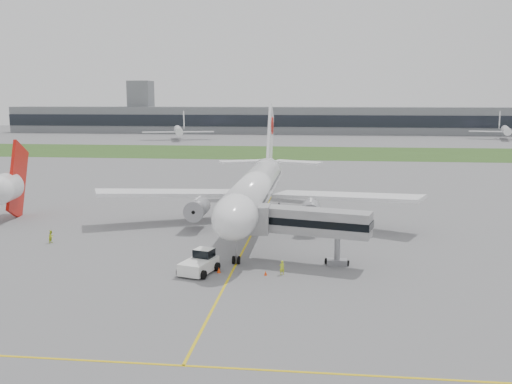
# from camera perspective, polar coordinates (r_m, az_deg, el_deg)

# --- Properties ---
(ground) EXTENTS (600.00, 600.00, 0.00)m
(ground) POSITION_cam_1_polar(r_m,az_deg,el_deg) (79.17, -0.38, -4.13)
(ground) COLOR gray
(ground) RESTS_ON ground
(apron_markings) EXTENTS (70.00, 70.00, 0.04)m
(apron_markings) POSITION_cam_1_polar(r_m,az_deg,el_deg) (74.36, -0.85, -5.02)
(apron_markings) COLOR yellow
(apron_markings) RESTS_ON ground
(grass_strip) EXTENTS (600.00, 50.00, 0.02)m
(grass_strip) POSITION_cam_1_polar(r_m,az_deg,el_deg) (197.52, 3.83, 3.96)
(grass_strip) COLOR #324F1D
(grass_strip) RESTS_ON ground
(terminal_building) EXTENTS (320.00, 22.30, 14.00)m
(terminal_building) POSITION_cam_1_polar(r_m,az_deg,el_deg) (306.66, 4.85, 7.16)
(terminal_building) COLOR gray
(terminal_building) RESTS_ON ground
(control_tower) EXTENTS (12.00, 12.00, 56.00)m
(control_tower) POSITION_cam_1_polar(r_m,az_deg,el_deg) (324.55, -11.34, 5.90)
(control_tower) COLOR gray
(control_tower) RESTS_ON ground
(airliner) EXTENTS (48.13, 53.95, 17.88)m
(airliner) POSITION_cam_1_polar(r_m,az_deg,el_deg) (82.83, 0.02, 0.46)
(airliner) COLOR white
(airliner) RESTS_ON ground
(pushback_tug) EXTENTS (4.20, 5.24, 2.40)m
(pushback_tug) POSITION_cam_1_polar(r_m,az_deg,el_deg) (61.67, -5.61, -7.03)
(pushback_tug) COLOR white
(pushback_tug) RESTS_ON ground
(jet_bridge) EXTENTS (14.08, 6.18, 6.43)m
(jet_bridge) POSITION_cam_1_polar(r_m,az_deg,el_deg) (64.17, 4.89, -3.00)
(jet_bridge) COLOR #A6A5A8
(jet_bridge) RESTS_ON ground
(safety_cone_left) EXTENTS (0.42, 0.42, 0.58)m
(safety_cone_left) POSITION_cam_1_polar(r_m,az_deg,el_deg) (61.64, -3.73, -7.80)
(safety_cone_left) COLOR #FF430D
(safety_cone_left) RESTS_ON ground
(safety_cone_right) EXTENTS (0.35, 0.35, 0.48)m
(safety_cone_right) POSITION_cam_1_polar(r_m,az_deg,el_deg) (60.66, 0.96, -8.12)
(safety_cone_right) COLOR #FF430D
(safety_cone_right) RESTS_ON ground
(ground_crew_near) EXTENTS (0.68, 0.61, 1.57)m
(ground_crew_near) POSITION_cam_1_polar(r_m,az_deg,el_deg) (60.76, 2.61, -7.56)
(ground_crew_near) COLOR #D2EA27
(ground_crew_near) RESTS_ON ground
(ground_crew_far) EXTENTS (0.77, 0.91, 1.67)m
(ground_crew_far) POSITION_cam_1_polar(r_m,az_deg,el_deg) (78.29, -19.79, -4.22)
(ground_crew_far) COLOR #CAE225
(ground_crew_far) RESTS_ON ground
(neighbor_aircraft) EXTENTS (5.87, 15.85, 12.81)m
(neighbor_aircraft) POSITION_cam_1_polar(r_m,az_deg,el_deg) (93.35, -24.15, 0.28)
(neighbor_aircraft) COLOR red
(neighbor_aircraft) RESTS_ON ground
(distant_aircraft_left) EXTENTS (38.44, 35.87, 12.21)m
(distant_aircraft_left) POSITION_cam_1_polar(r_m,az_deg,el_deg) (260.55, -7.76, 5.19)
(distant_aircraft_left) COLOR white
(distant_aircraft_left) RESTS_ON ground
(distant_aircraft_right) EXTENTS (37.68, 34.99, 12.14)m
(distant_aircraft_right) POSITION_cam_1_polar(r_m,az_deg,el_deg) (283.83, 23.68, 4.83)
(distant_aircraft_right) COLOR white
(distant_aircraft_right) RESTS_ON ground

